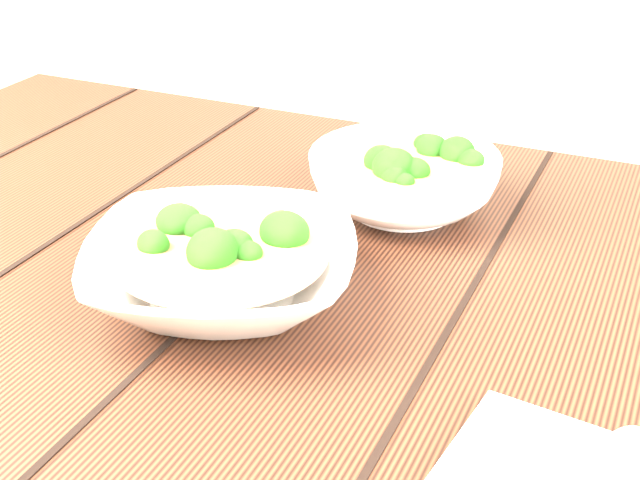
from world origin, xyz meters
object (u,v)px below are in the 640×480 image
(soup_bowl_front, at_px, (222,267))
(soup_bowl_back, at_px, (404,180))
(trivet, at_px, (228,244))
(table, at_px, (273,375))

(soup_bowl_front, height_order, soup_bowl_back, soup_bowl_back)
(trivet, bearing_deg, table, -8.95)
(table, bearing_deg, soup_bowl_back, 68.37)
(soup_bowl_back, bearing_deg, trivet, -125.26)
(soup_bowl_back, bearing_deg, table, -111.63)
(soup_bowl_back, bearing_deg, soup_bowl_front, -109.41)
(table, relative_size, trivet, 12.12)
(soup_bowl_back, xyz_separation_m, trivet, (-0.12, -0.17, -0.02))
(soup_bowl_back, height_order, trivet, soup_bowl_back)
(table, bearing_deg, trivet, 171.05)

